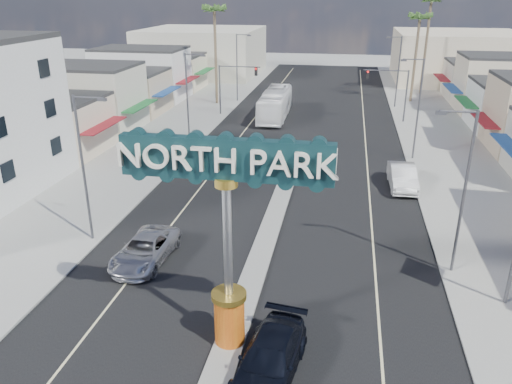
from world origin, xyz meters
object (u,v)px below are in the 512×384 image
at_px(palm_right_mid, 420,21).
at_px(palm_left_far, 214,14).
at_px(streetlight_r_mid, 417,104).
at_px(car_parked_right, 402,177).
at_px(streetlight_l_near, 85,163).
at_px(palm_right_far, 431,5).
at_px(streetlight_r_near, 462,186).
at_px(traffic_signal_right, 391,85).
at_px(suv_right, 270,359).
at_px(traffic_signal_left, 234,80).
at_px(streetlight_l_far, 238,64).
at_px(streetlight_r_far, 397,68).
at_px(streetlight_l_mid, 189,96).
at_px(city_bus, 275,104).
at_px(suv_left, 145,250).
at_px(gateway_sign, 227,221).

bearing_deg(palm_right_mid, palm_left_far, -167.01).
xyz_separation_m(streetlight_r_mid, car_parked_right, (-1.43, -7.43, -4.17)).
xyz_separation_m(streetlight_l_near, palm_right_far, (25.43, 52.00, 7.32)).
relative_size(streetlight_l_near, streetlight_r_near, 1.00).
distance_m(traffic_signal_right, suv_right, 44.34).
bearing_deg(palm_right_mid, traffic_signal_left, -151.58).
bearing_deg(streetlight_l_far, suv_right, -76.46).
distance_m(palm_left_far, palm_right_mid, 26.70).
bearing_deg(streetlight_r_far, streetlight_r_mid, -90.00).
height_order(streetlight_r_far, suv_right, streetlight_r_far).
bearing_deg(streetlight_l_near, streetlight_r_mid, 43.79).
bearing_deg(traffic_signal_right, car_parked_right, -90.49).
relative_size(streetlight_l_mid, city_bus, 0.75).
bearing_deg(streetlight_r_mid, suv_left, -127.39).
bearing_deg(streetlight_r_mid, palm_right_far, 81.88).
distance_m(streetlight_l_far, suv_right, 53.27).
bearing_deg(suv_right, palm_left_far, 114.41).
bearing_deg(palm_left_far, streetlight_r_mid, -40.48).
xyz_separation_m(traffic_signal_left, streetlight_l_near, (-1.25, -33.99, 0.79)).
bearing_deg(streetlight_r_mid, streetlight_r_far, 90.00).
xyz_separation_m(streetlight_r_far, palm_right_mid, (2.57, 4.00, 5.54)).
bearing_deg(suv_left, streetlight_r_near, 9.26).
bearing_deg(gateway_sign, streetlight_l_near, 142.45).
bearing_deg(city_bus, palm_right_mid, 35.06).
height_order(streetlight_r_mid, palm_left_far, palm_left_far).
relative_size(gateway_sign, streetlight_r_far, 1.02).
xyz_separation_m(suv_left, car_parked_right, (15.33, 14.50, 0.13)).
bearing_deg(car_parked_right, streetlight_l_mid, 157.27).
xyz_separation_m(streetlight_r_mid, city_bus, (-14.53, 13.61, -3.39)).
height_order(streetlight_l_mid, suv_left, streetlight_l_mid).
height_order(palm_right_mid, palm_right_far, palm_right_far).
xyz_separation_m(suv_right, city_bus, (-6.10, 43.24, 0.88)).
height_order(streetlight_r_far, palm_right_far, palm_right_far).
bearing_deg(streetlight_r_mid, streetlight_l_near, -136.21).
height_order(streetlight_l_mid, streetlight_l_far, same).
height_order(streetlight_l_near, suv_right, streetlight_l_near).
bearing_deg(streetlight_l_mid, suv_left, -79.39).
bearing_deg(palm_right_mid, car_parked_right, -96.82).
height_order(streetlight_l_far, city_bus, streetlight_l_far).
bearing_deg(gateway_sign, traffic_signal_left, 102.33).
bearing_deg(palm_left_far, streetlight_l_mid, -82.69).
relative_size(palm_right_mid, car_parked_right, 2.22).
bearing_deg(streetlight_r_mid, traffic_signal_right, 95.10).
distance_m(palm_left_far, suv_right, 52.93).
xyz_separation_m(palm_right_far, suv_right, (-13.00, -61.62, -11.59)).
relative_size(suv_right, city_bus, 0.46).
relative_size(streetlight_l_near, streetlight_l_far, 1.00).
bearing_deg(streetlight_l_far, suv_left, -84.66).
relative_size(streetlight_l_mid, streetlight_r_near, 1.00).
height_order(streetlight_l_near, palm_right_mid, palm_right_mid).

